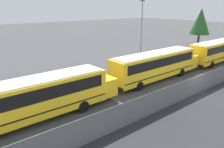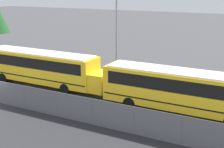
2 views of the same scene
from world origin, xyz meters
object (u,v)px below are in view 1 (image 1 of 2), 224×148
at_px(school_bus_2, 35,96).
at_px(school_bus_4, 219,50).
at_px(school_bus_3, 157,64).
at_px(light_pole, 142,30).
at_px(tree_0, 201,21).

relative_size(school_bus_2, school_bus_4, 1.00).
bearing_deg(school_bus_2, school_bus_3, 1.61).
distance_m(school_bus_2, school_bus_4, 28.10).
bearing_deg(school_bus_3, light_pole, 56.56).
relative_size(school_bus_2, light_pole, 1.49).
distance_m(school_bus_3, school_bus_4, 13.81).
xyz_separation_m(school_bus_3, tree_0, (25.13, 9.19, 3.15)).
relative_size(school_bus_4, light_pole, 1.49).
bearing_deg(light_pole, school_bus_2, -159.27).
bearing_deg(school_bus_4, school_bus_2, 179.79).
distance_m(school_bus_4, tree_0, 15.24).
xyz_separation_m(light_pole, tree_0, (20.71, 2.50, 0.16)).
relative_size(school_bus_3, light_pole, 1.49).
bearing_deg(tree_0, school_bus_4, -139.46).
height_order(school_bus_2, light_pole, light_pole).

